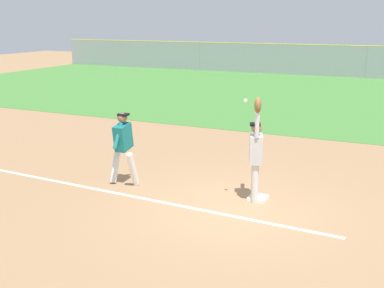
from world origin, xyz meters
The scene contains 11 objects.
ground_plane centered at (0.00, 0.00, 0.00)m, with size 75.97×75.97×0.00m, color #A37A54.
outfield_grass centered at (0.00, 15.84, 0.01)m, with size 47.37×18.16×0.01m, color #478438.
chalk_foul_line centered at (-3.69, -0.20, 0.00)m, with size 12.00×0.10×0.01m, color white.
first_base centered at (0.31, 0.70, 0.04)m, with size 0.38×0.38×0.08m, color white.
fielder centered at (0.25, 0.61, 1.12)m, with size 0.41×0.88×2.28m.
runner centered at (-2.87, 0.36, 1.00)m, with size 0.73×0.84×1.72m.
baseball centered at (0.08, 0.35, 2.20)m, with size 0.07×0.07×0.07m, color white.
outfield_fence centered at (0.00, 24.92, 1.05)m, with size 47.45×0.08×2.10m.
parked_car_silver centered at (-13.57, 28.16, 0.67)m, with size 4.51×2.33×1.25m.
parked_car_blue centered at (-7.14, 27.73, 0.67)m, with size 4.46×2.24×1.25m.
parked_car_green centered at (-0.86, 28.06, 0.67)m, with size 4.40×2.13×1.25m.
Camera 1 is at (3.18, -8.91, 3.81)m, focal length 45.72 mm.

